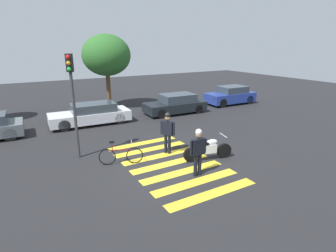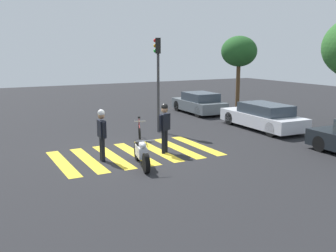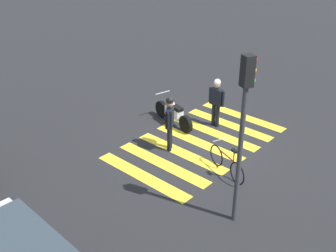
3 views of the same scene
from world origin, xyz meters
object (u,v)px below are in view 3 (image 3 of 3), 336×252
object	(u,v)px
police_motorcycle	(173,113)
leaning_bicycle	(227,163)
officer_by_motorcycle	(216,99)
traffic_light_pole	(244,117)
officer_on_foot	(170,119)

from	to	relation	value
police_motorcycle	leaning_bicycle	size ratio (longest dim) A/B	1.28
officer_by_motorcycle	traffic_light_pole	xyz separation A→B (m)	(-3.45, 3.89, 1.85)
leaning_bicycle	traffic_light_pole	xyz separation A→B (m)	(-1.33, 1.55, 2.53)
officer_on_foot	officer_by_motorcycle	world-z (taller)	officer_on_foot
police_motorcycle	leaning_bicycle	world-z (taller)	police_motorcycle
police_motorcycle	officer_by_motorcycle	world-z (taller)	officer_by_motorcycle
officer_on_foot	traffic_light_pole	bearing A→B (deg)	157.01
officer_by_motorcycle	officer_on_foot	bearing A→B (deg)	87.68
officer_on_foot	police_motorcycle	bearing A→B (deg)	-52.45
leaning_bicycle	traffic_light_pole	size ratio (longest dim) A/B	0.38
police_motorcycle	leaning_bicycle	xyz separation A→B (m)	(-3.32, 1.40, -0.08)
police_motorcycle	leaning_bicycle	bearing A→B (deg)	157.10
officer_by_motorcycle	leaning_bicycle	bearing A→B (deg)	132.05
police_motorcycle	traffic_light_pole	bearing A→B (deg)	147.63
police_motorcycle	officer_on_foot	distance (m)	1.94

